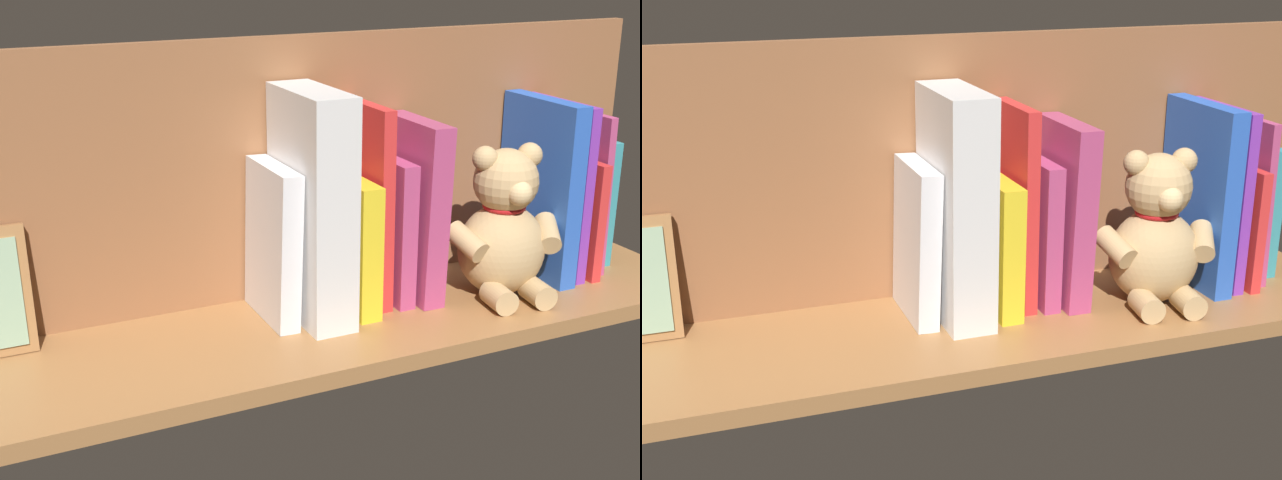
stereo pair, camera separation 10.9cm
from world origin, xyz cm
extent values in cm
cube|color=#9E6B3D|center=(0.00, 0.00, -1.10)|extent=(110.93, 26.88, 2.20)
cube|color=brown|center=(0.00, -11.19, 17.43)|extent=(110.93, 1.50, 34.87)
cube|color=teal|center=(-46.23, -4.71, 9.36)|extent=(2.92, 10.66, 18.72)
cube|color=#B23F72|center=(-43.31, -3.42, 11.58)|extent=(1.71, 13.23, 23.19)
cube|color=red|center=(-41.06, -2.51, 8.51)|extent=(1.55, 15.06, 17.03)
cube|color=purple|center=(-38.61, -2.72, 12.53)|extent=(1.61, 14.65, 25.06)
cube|color=blue|center=(-35.58, -2.31, 12.81)|extent=(2.70, 15.47, 25.62)
ellipsoid|color=tan|center=(-26.42, 1.87, 6.35)|extent=(13.44, 12.36, 12.69)
sphere|color=tan|center=(-26.42, 1.87, 15.96)|extent=(8.73, 8.73, 8.73)
sphere|color=tan|center=(-29.66, 2.33, 19.24)|extent=(3.37, 3.37, 3.37)
sphere|color=tan|center=(-23.18, 1.42, 19.24)|extent=(3.37, 3.37, 3.37)
sphere|color=#DBB77F|center=(-25.90, 5.54, 15.31)|extent=(3.37, 3.37, 3.37)
cylinder|color=tan|center=(-32.17, 4.28, 8.57)|extent=(5.55, 6.90, 4.69)
cylinder|color=tan|center=(-20.23, 2.61, 8.57)|extent=(4.21, 6.72, 4.69)
cylinder|color=tan|center=(-28.50, 7.61, 1.69)|extent=(4.00, 5.18, 3.37)
cylinder|color=tan|center=(-22.84, 6.82, 1.69)|extent=(4.00, 5.18, 3.37)
torus|color=red|center=(-26.42, 1.87, 12.49)|extent=(6.54, 6.54, 0.99)
cube|color=#B23F72|center=(-15.45, -3.37, 12.10)|extent=(3.75, 13.35, 24.27)
cube|color=#B23F72|center=(-11.82, -3.97, 9.73)|extent=(2.32, 12.15, 19.45)
cube|color=red|center=(-8.91, -4.25, 13.33)|extent=(1.94, 11.59, 26.66)
cube|color=yellow|center=(-5.65, -3.22, 8.83)|extent=(3.02, 13.65, 17.67)
cube|color=silver|center=(-0.37, -2.33, 14.70)|extent=(5.79, 15.22, 29.39)
cube|color=silver|center=(4.78, -3.83, 10.06)|extent=(3.49, 12.42, 20.21)
camera|label=1|loc=(43.86, 93.53, 47.12)|focal=49.43mm
camera|label=2|loc=(33.73, 97.64, 47.12)|focal=49.43mm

